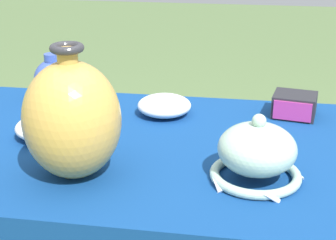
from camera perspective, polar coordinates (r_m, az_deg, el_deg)
name	(u,v)px	position (r m, az deg, el deg)	size (l,w,h in m)	color
display_table	(169,173)	(1.35, 0.06, -5.86)	(1.32, 0.79, 0.73)	brown
vase_tall_bulbous	(72,119)	(1.16, -10.58, 0.08)	(0.22, 0.22, 0.31)	gold
vase_dome_bell	(257,154)	(1.16, 9.80, -3.77)	(0.21, 0.22, 0.16)	#A8CCB7
mosaic_tile_box	(294,105)	(1.57, 13.83, 1.60)	(0.14, 0.13, 0.07)	#232328
bowl_shallow_porcelain	(164,105)	(1.53, -0.41, 1.63)	(0.16, 0.16, 0.06)	white
bowl_shallow_ivory	(47,127)	(1.41, -13.27, -0.75)	(0.17, 0.17, 0.06)	white
jar_round_cobalt	(53,80)	(1.68, -12.59, 4.37)	(0.12, 0.12, 0.15)	#3851A8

